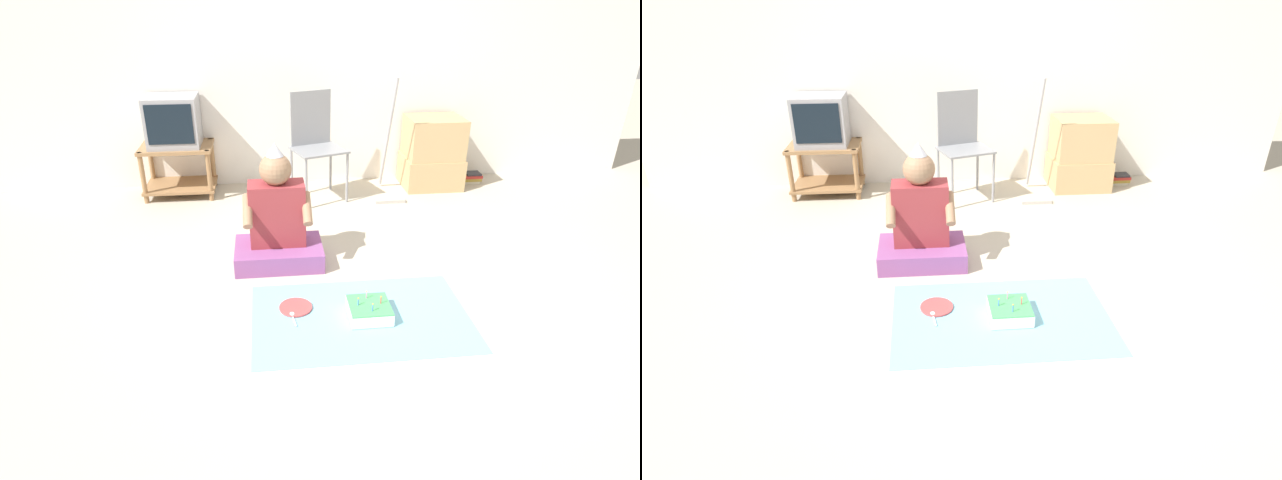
{
  "view_description": "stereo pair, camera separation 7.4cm",
  "coord_description": "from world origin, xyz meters",
  "views": [
    {
      "loc": [
        -0.59,
        -2.62,
        1.77
      ],
      "look_at": [
        -0.28,
        0.18,
        0.35
      ],
      "focal_mm": 28.0,
      "sensor_mm": 36.0,
      "label": 1
    },
    {
      "loc": [
        -0.52,
        -2.63,
        1.77
      ],
      "look_at": [
        -0.28,
        0.18,
        0.35
      ],
      "focal_mm": 28.0,
      "sensor_mm": 36.0,
      "label": 2
    }
  ],
  "objects": [
    {
      "name": "party_cloth",
      "position": [
        -0.07,
        -0.19,
        0.0
      ],
      "size": [
        1.31,
        0.83,
        0.01
      ],
      "color": "#7FC6E0",
      "rests_on": "ground_plane"
    },
    {
      "name": "book_pile",
      "position": [
        1.49,
        2.03,
        0.05
      ],
      "size": [
        0.19,
        0.15,
        0.1
      ],
      "color": "beige",
      "rests_on": "ground_plane"
    },
    {
      "name": "wall_back",
      "position": [
        0.0,
        2.29,
        1.27
      ],
      "size": [
        6.4,
        0.06,
        2.55
      ],
      "color": "white",
      "rests_on": "ground_plane"
    },
    {
      "name": "tv_stand",
      "position": [
        -1.41,
        2.02,
        0.29
      ],
      "size": [
        0.66,
        0.47,
        0.48
      ],
      "color": "#997047",
      "rests_on": "ground_plane"
    },
    {
      "name": "birthday_cake",
      "position": [
        -0.02,
        -0.18,
        0.05
      ],
      "size": [
        0.25,
        0.25,
        0.14
      ],
      "color": "white",
      "rests_on": "party_cloth"
    },
    {
      "name": "paper_plate",
      "position": [
        -0.45,
        -0.05,
        0.01
      ],
      "size": [
        0.2,
        0.2,
        0.01
      ],
      "color": "#D84C4C",
      "rests_on": "party_cloth"
    },
    {
      "name": "ground_plane",
      "position": [
        0.0,
        0.0,
        0.0
      ],
      "size": [
        16.0,
        16.0,
        0.0
      ],
      "primitive_type": "plane",
      "color": "#BCB29E"
    },
    {
      "name": "plastic_spoon_near",
      "position": [
        -0.48,
        -0.14,
        0.01
      ],
      "size": [
        0.04,
        0.15,
        0.01
      ],
      "color": "white",
      "rests_on": "party_cloth"
    },
    {
      "name": "folding_chair",
      "position": [
        -0.14,
        1.82,
        0.56
      ],
      "size": [
        0.54,
        0.5,
        0.97
      ],
      "color": "gray",
      "rests_on": "ground_plane"
    },
    {
      "name": "dust_mop",
      "position": [
        0.54,
        1.71,
        0.32
      ],
      "size": [
        0.28,
        0.48,
        1.13
      ],
      "color": "#B2ADA3",
      "rests_on": "ground_plane"
    },
    {
      "name": "cardboard_box_stack",
      "position": [
        1.04,
        1.99,
        0.33
      ],
      "size": [
        0.56,
        0.47,
        0.68
      ],
      "color": "tan",
      "rests_on": "ground_plane"
    },
    {
      "name": "tv",
      "position": [
        -1.41,
        2.03,
        0.7
      ],
      "size": [
        0.46,
        0.42,
        0.45
      ],
      "color": "#99999E",
      "rests_on": "tv_stand"
    },
    {
      "name": "person_seated",
      "position": [
        -0.53,
        0.58,
        0.29
      ],
      "size": [
        0.62,
        0.42,
        0.87
      ],
      "color": "#8C4C8C",
      "rests_on": "ground_plane"
    }
  ]
}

